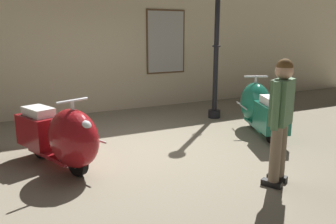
{
  "coord_description": "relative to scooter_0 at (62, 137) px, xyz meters",
  "views": [
    {
      "loc": [
        -2.08,
        -5.08,
        1.96
      ],
      "look_at": [
        0.5,
        0.12,
        0.6
      ],
      "focal_mm": 36.53,
      "sensor_mm": 36.0,
      "label": 1
    }
  ],
  "objects": [
    {
      "name": "showroom_back_wall",
      "position": [
        1.36,
        3.48,
        1.3
      ],
      "size": [
        18.0,
        0.24,
        3.58
      ],
      "color": "beige",
      "rests_on": "ground"
    },
    {
      "name": "lamppost",
      "position": [
        3.71,
        1.61,
        1.22
      ],
      "size": [
        0.29,
        0.29,
        3.13
      ],
      "color": "black",
      "rests_on": "ground"
    },
    {
      "name": "ground_plane",
      "position": [
        1.35,
        0.2,
        -0.49
      ],
      "size": [
        60.0,
        60.0,
        0.0
      ],
      "primitive_type": "plane",
      "color": "gray"
    },
    {
      "name": "scooter_1",
      "position": [
        3.85,
        0.24,
        0.01
      ],
      "size": [
        1.16,
        1.85,
        1.09
      ],
      "rotation": [
        0.0,
        0.0,
        1.18
      ],
      "color": "black",
      "rests_on": "ground"
    },
    {
      "name": "visitor_0",
      "position": [
        2.42,
        -1.77,
        0.46
      ],
      "size": [
        0.5,
        0.38,
        1.65
      ],
      "rotation": [
        0.0,
        0.0,
        2.06
      ],
      "color": "black",
      "rests_on": "ground"
    },
    {
      "name": "scooter_0",
      "position": [
        0.0,
        0.0,
        0.0
      ],
      "size": [
        1.12,
        1.83,
        1.08
      ],
      "rotation": [
        0.0,
        0.0,
        -1.2
      ],
      "color": "black",
      "rests_on": "ground"
    }
  ]
}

